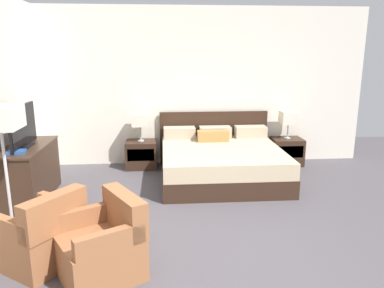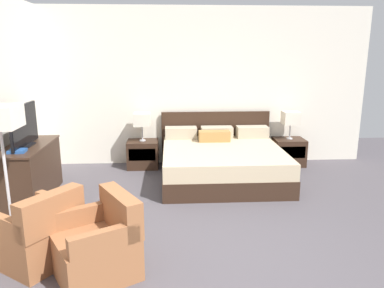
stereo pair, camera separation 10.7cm
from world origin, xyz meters
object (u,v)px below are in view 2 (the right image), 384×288
(table_lamp_left, at_px, (142,120))
(floor_lamp, at_px, (0,125))
(book_red_cover, at_px, (17,151))
(armchair_by_window, at_px, (39,235))
(bed, at_px, (222,161))
(tv, at_px, (24,126))
(nightstand_right, at_px, (289,152))
(dresser, at_px, (30,171))
(armchair_companion, at_px, (99,246))
(nightstand_left, at_px, (143,154))
(table_lamp_right, at_px, (291,118))

(table_lamp_left, bearing_deg, floor_lamp, -116.87)
(book_red_cover, height_order, armchair_by_window, book_red_cover)
(bed, height_order, tv, tv)
(armchair_by_window, distance_m, floor_lamp, 1.24)
(nightstand_right, relative_size, tv, 0.61)
(bed, bearing_deg, armchair_by_window, -131.63)
(dresser, height_order, floor_lamp, floor_lamp)
(table_lamp_left, bearing_deg, armchair_by_window, -104.68)
(armchair_companion, bearing_deg, book_red_cover, 129.26)
(table_lamp_left, xyz_separation_m, dresser, (-1.50, -1.37, -0.48))
(armchair_companion, relative_size, floor_lamp, 0.63)
(book_red_cover, relative_size, armchair_companion, 0.23)
(dresser, xyz_separation_m, armchair_companion, (1.32, -1.98, -0.11))
(nightstand_left, xyz_separation_m, nightstand_right, (2.67, 0.00, 0.00))
(nightstand_left, distance_m, book_red_cover, 2.36)
(bed, relative_size, dresser, 1.53)
(book_red_cover, bearing_deg, armchair_companion, -50.74)
(nightstand_left, xyz_separation_m, armchair_by_window, (-0.81, -3.10, 0.04))
(tv, distance_m, armchair_companion, 2.47)
(armchair_by_window, bearing_deg, table_lamp_left, 75.32)
(dresser, distance_m, floor_lamp, 1.50)
(bed, xyz_separation_m, tv, (-2.83, -0.72, 0.76))
(bed, height_order, book_red_cover, bed)
(bed, relative_size, table_lamp_left, 3.95)
(table_lamp_left, height_order, table_lamp_right, same)
(tv, relative_size, armchair_by_window, 0.94)
(table_lamp_left, relative_size, tv, 0.56)
(bed, bearing_deg, floor_lamp, -144.51)
(table_lamp_right, bearing_deg, armchair_by_window, -138.35)
(armchair_by_window, relative_size, floor_lamp, 0.64)
(table_lamp_left, distance_m, tv, 2.06)
(nightstand_left, distance_m, tv, 2.21)
(tv, xyz_separation_m, armchair_by_window, (0.68, -1.69, -0.77))
(dresser, relative_size, armchair_by_window, 1.37)
(nightstand_right, xyz_separation_m, floor_lamp, (-3.97, -2.56, 1.04))
(tv, height_order, armchair_companion, tv)
(dresser, bearing_deg, bed, 13.71)
(table_lamp_left, xyz_separation_m, armchair_companion, (-0.18, -3.35, -0.59))
(table_lamp_left, distance_m, armchair_companion, 3.41)
(bed, distance_m, dresser, 2.92)
(nightstand_left, relative_size, table_lamp_left, 1.09)
(table_lamp_right, xyz_separation_m, book_red_cover, (-4.16, -1.75, -0.08))
(table_lamp_right, xyz_separation_m, floor_lamp, (-3.97, -2.56, 0.41))
(nightstand_left, distance_m, armchair_by_window, 3.20)
(table_lamp_right, bearing_deg, bed, -152.94)
(nightstand_left, bearing_deg, dresser, -137.49)
(nightstand_right, bearing_deg, armchair_by_window, -138.36)
(dresser, relative_size, tv, 1.46)
(bed, xyz_separation_m, dresser, (-2.83, -0.69, 0.11))
(nightstand_right, xyz_separation_m, armchair_companion, (-2.85, -3.35, 0.04))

